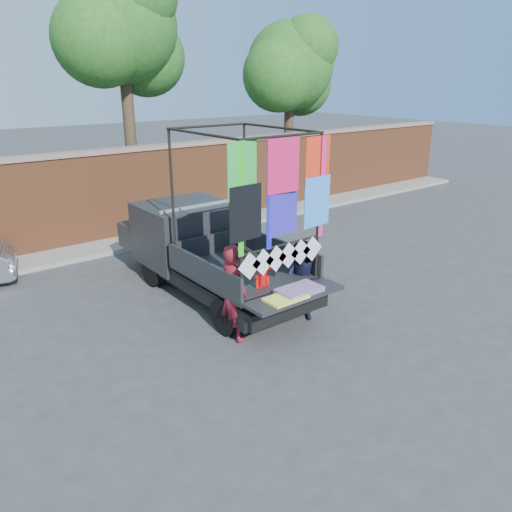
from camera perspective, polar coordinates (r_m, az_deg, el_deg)
ground at (r=9.69m, az=2.35°, el=-7.72°), size 90.00×90.00×0.00m
brick_wall at (r=14.97m, az=-15.28°, el=6.92°), size 30.00×0.45×2.61m
curb at (r=14.67m, az=-13.75°, el=1.67°), size 30.00×1.20×0.12m
tree_mid at (r=16.12m, az=-14.90°, el=23.50°), size 4.20×3.30×7.73m
tree_right at (r=19.67m, az=4.11°, el=20.50°), size 4.20×3.30×6.62m
pickup_truck at (r=11.15m, az=-6.55°, el=0.97°), size 2.27×5.70×3.59m
woman at (r=8.81m, az=-2.52°, el=-4.19°), size 0.46×0.67×1.79m
man at (r=9.64m, az=5.36°, el=-2.81°), size 0.79×0.90×1.57m
streamer_bundle at (r=9.07m, az=1.13°, el=-2.85°), size 0.94×0.37×0.67m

